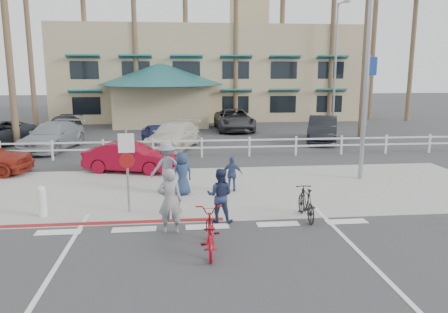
{
  "coord_description": "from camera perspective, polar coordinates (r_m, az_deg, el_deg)",
  "views": [
    {
      "loc": [
        -0.74,
        -10.88,
        4.28
      ],
      "look_at": [
        0.73,
        3.09,
        1.5
      ],
      "focal_mm": 35.0,
      "sensor_mm": 36.0,
      "label": 1
    }
  ],
  "objects": [
    {
      "name": "lot_car_5",
      "position": [
        31.67,
        1.34,
        4.82
      ],
      "size": [
        2.57,
        5.56,
        1.54
      ],
      "primitive_type": "imported",
      "rotation": [
        0.0,
        0.0,
        0.0
      ],
      "color": "#36373A",
      "rests_on": "ground"
    },
    {
      "name": "cross_street",
      "position": [
        19.86,
        -3.74,
        -1.26
      ],
      "size": [
        40.0,
        5.0,
        0.01
      ],
      "primitive_type": "cube",
      "color": "#333335",
      "rests_on": "ground"
    },
    {
      "name": "palm_8",
      "position": [
        40.63,
        19.02,
        15.14
      ],
      "size": [
        4.0,
        4.0,
        15.0
      ],
      "primitive_type": null,
      "color": "#193B16",
      "rests_on": "ground"
    },
    {
      "name": "lot_car_4",
      "position": [
        31.15,
        -20.35,
        3.77
      ],
      "size": [
        2.06,
        4.47,
        1.26
      ],
      "primitive_type": "imported",
      "rotation": [
        0.0,
        0.0,
        -0.07
      ],
      "color": "black",
      "rests_on": "ground"
    },
    {
      "name": "palm_5",
      "position": [
        36.26,
        1.56,
        14.69
      ],
      "size": [
        4.0,
        4.0,
        13.0
      ],
      "primitive_type": null,
      "color": "#193B16",
      "rests_on": "ground"
    },
    {
      "name": "rider_black",
      "position": [
        12.45,
        -0.54,
        -5.1
      ],
      "size": [
        0.89,
        0.77,
        1.57
      ],
      "primitive_type": "imported",
      "rotation": [
        0.0,
        0.0,
        2.88
      ],
      "color": "#222A4B",
      "rests_on": "ground"
    },
    {
      "name": "sign_post",
      "position": [
        13.48,
        -12.52,
        -1.2
      ],
      "size": [
        0.5,
        0.1,
        2.9
      ],
      "primitive_type": null,
      "color": "gray",
      "rests_on": "ground"
    },
    {
      "name": "palm_9",
      "position": [
        41.02,
        23.44,
        13.4
      ],
      "size": [
        4.0,
        4.0,
        13.0
      ],
      "primitive_type": null,
      "color": "#193B16",
      "rests_on": "ground"
    },
    {
      "name": "lot_car_6",
      "position": [
        24.4,
        -6.57,
        2.76
      ],
      "size": [
        3.56,
        5.45,
        1.47
      ],
      "primitive_type": "imported",
      "rotation": [
        0.0,
        0.0,
        -0.33
      ],
      "color": "beige",
      "rests_on": "ground"
    },
    {
      "name": "palm_11",
      "position": [
        29.46,
        18.22,
        15.95
      ],
      "size": [
        4.0,
        4.0,
        14.0
      ],
      "primitive_type": null,
      "color": "#193B16",
      "rests_on": "ground"
    },
    {
      "name": "parking_lot",
      "position": [
        29.21,
        -4.5,
        2.73
      ],
      "size": [
        50.0,
        16.0,
        0.01
      ],
      "primitive_type": "cube",
      "color": "#333335",
      "rests_on": "ground"
    },
    {
      "name": "palm_2",
      "position": [
        37.78,
        -17.81,
        16.32
      ],
      "size": [
        4.0,
        4.0,
        16.0
      ],
      "primitive_type": null,
      "color": "#193B16",
      "rests_on": "ground"
    },
    {
      "name": "pedestrian_a",
      "position": [
        15.63,
        -7.51,
        -1.39
      ],
      "size": [
        1.32,
        1.02,
        1.8
      ],
      "primitive_type": "imported",
      "rotation": [
        0.0,
        0.0,
        3.48
      ],
      "color": "gray",
      "rests_on": "ground"
    },
    {
      "name": "pedestrian_b",
      "position": [
        15.19,
        -5.48,
        -2.25
      ],
      "size": [
        0.88,
        0.76,
        1.52
      ],
      "primitive_type": "imported",
      "rotation": [
        0.0,
        0.0,
        3.59
      ],
      "color": "navy",
      "rests_on": "ground"
    },
    {
      "name": "bike_red",
      "position": [
        10.55,
        -1.92,
        -9.82
      ],
      "size": [
        0.75,
        1.92,
        1.0
      ],
      "primitive_type": "imported",
      "rotation": [
        0.0,
        0.0,
        3.09
      ],
      "color": "#9F0612",
      "rests_on": "ground"
    },
    {
      "name": "curb_red",
      "position": [
        13.01,
        -15.83,
        -8.4
      ],
      "size": [
        7.0,
        0.25,
        0.02
      ],
      "primitive_type": "cube",
      "color": "maroon",
      "rests_on": "ground"
    },
    {
      "name": "palm_1",
      "position": [
        37.67,
        -24.11,
        13.62
      ],
      "size": [
        4.0,
        4.0,
        13.0
      ],
      "primitive_type": null,
      "color": "#193B16",
      "rests_on": "ground"
    },
    {
      "name": "car_white_sedan",
      "position": [
        19.06,
        -12.19,
        -0.09
      ],
      "size": [
        4.08,
        2.34,
        1.27
      ],
      "primitive_type": "imported",
      "rotation": [
        0.0,
        0.0,
        1.3
      ],
      "color": "maroon",
      "rests_on": "ground"
    },
    {
      "name": "pedestrian_child",
      "position": [
        15.58,
        1.07,
        -2.33
      ],
      "size": [
        0.78,
        0.4,
        1.27
      ],
      "primitive_type": "imported",
      "rotation": [
        0.0,
        0.0,
        3.02
      ],
      "color": "#374975",
      "rests_on": "ground"
    },
    {
      "name": "palm_6",
      "position": [
        38.14,
        7.62,
        17.44
      ],
      "size": [
        4.0,
        4.0,
        17.0
      ],
      "primitive_type": null,
      "color": "#193B16",
      "rests_on": "ground"
    },
    {
      "name": "rider_red",
      "position": [
        11.67,
        -7.07,
        -5.8
      ],
      "size": [
        0.66,
        0.45,
        1.77
      ],
      "primitive_type": "imported",
      "rotation": [
        0.0,
        0.0,
        3.1
      ],
      "color": "gray",
      "rests_on": "ground"
    },
    {
      "name": "bollard_0",
      "position": [
        14.03,
        -22.68,
        -5.43
      ],
      "size": [
        0.26,
        0.26,
        0.95
      ],
      "primitive_type": null,
      "color": "silver",
      "rests_on": "ground"
    },
    {
      "name": "lot_car_2",
      "position": [
        25.59,
        -8.65,
        2.8
      ],
      "size": [
        2.38,
        3.79,
        1.2
      ],
      "primitive_type": "imported",
      "rotation": [
        0.0,
        0.0,
        0.29
      ],
      "color": "navy",
      "rests_on": "ground"
    },
    {
      "name": "palm_4",
      "position": [
        37.03,
        -5.05,
        16.13
      ],
      "size": [
        4.0,
        4.0,
        15.0
      ],
      "primitive_type": null,
      "color": "#193B16",
      "rests_on": "ground"
    },
    {
      "name": "lot_car_1",
      "position": [
        25.68,
        -21.47,
        2.49
      ],
      "size": [
        3.02,
        5.42,
        1.49
      ],
      "primitive_type": "imported",
      "rotation": [
        0.0,
        0.0,
        -0.19
      ],
      "color": "gray",
      "rests_on": "ground"
    },
    {
      "name": "palm_7",
      "position": [
        38.18,
        13.98,
        14.95
      ],
      "size": [
        4.0,
        4.0,
        14.0
      ],
      "primitive_type": null,
      "color": "#193B16",
      "rests_on": "ground"
    },
    {
      "name": "palm_3",
      "position": [
        36.13,
        -11.59,
        15.28
      ],
      "size": [
        4.0,
        4.0,
        14.0
      ],
      "primitive_type": null,
      "color": "#193B16",
      "rests_on": "ground"
    },
    {
      "name": "building",
      "position": [
        42.0,
        -2.33,
        13.05
      ],
      "size": [
        28.0,
        16.0,
        11.3
      ],
      "primitive_type": null,
      "color": "tan",
      "rests_on": "ground"
    },
    {
      "name": "info_sign",
      "position": [
        36.07,
        18.31,
        8.28
      ],
      "size": [
        1.2,
        0.16,
        5.6
      ],
      "primitive_type": null,
      "color": "navy",
      "rests_on": "ground"
    },
    {
      "name": "streetlight_0",
      "position": [
        17.92,
        18.2,
        11.35
      ],
      "size": [
        0.6,
        2.0,
        9.0
      ],
      "primitive_type": null,
      "color": "gray",
      "rests_on": "ground"
    },
    {
      "name": "rail_fence",
      "position": [
        21.75,
        -2.65,
        1.17
      ],
      "size": [
        29.4,
        0.16,
        1.0
      ],
      "primitive_type": null,
      "color": "silver",
      "rests_on": "ground"
    },
    {
      "name": "palm_10",
      "position": [
        27.54,
        -26.45,
        13.64
      ],
      "size": [
        4.0,
        4.0,
        12.0
      ],
      "primitive_type": null,
      "color": "#193B16",
      "rests_on": "ground"
    },
    {
      "name": "ground",
      "position": [
        11.72,
        -2.0,
        -10.23
      ],
      "size": [
        140.0,
        140.0,
        0.0
      ],
      "primitive_type": "plane",
      "color": "#333335"
    },
    {
      "name": "lot_car_3",
      "position": [
        27.14,
        12.76,
        3.5
      ],
      "size": [
        3.15,
        5.01,
        1.56
      ],
      "primitive_type": "imported",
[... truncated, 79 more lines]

